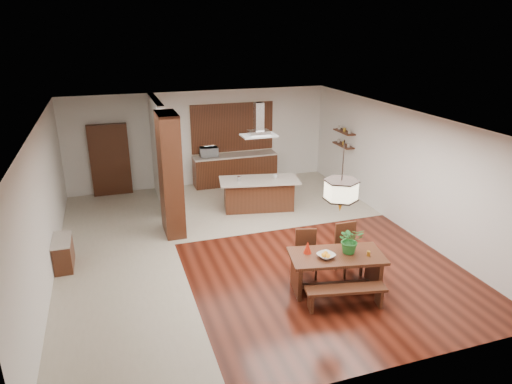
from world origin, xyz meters
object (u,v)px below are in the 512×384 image
object	(u,v)px
dining_chair_left	(307,255)
dining_table	(336,264)
island_cup	(275,177)
hallway_console	(63,253)
fruit_bowl	(326,256)
dining_chair_right	(349,250)
microwave	(209,152)
foliage_plant	(350,240)
range_hood	(259,119)
dining_bench	(345,298)
kitchen_island	(259,194)
pendant_lantern	(342,177)

from	to	relation	value
dining_chair_left	dining_table	bearing A→B (deg)	-46.08
dining_table	island_cup	xyz separation A→B (m)	(0.34, 4.16, 0.38)
hallway_console	fruit_bowl	bearing A→B (deg)	-28.60
island_cup	dining_chair_right	bearing A→B (deg)	-87.14
dining_chair_left	microwave	distance (m)	5.99
dining_chair_right	foliage_plant	bearing A→B (deg)	-121.24
hallway_console	range_hood	xyz separation A→B (m)	(4.83, 1.73, 2.15)
dining_bench	island_cup	xyz separation A→B (m)	(0.46, 4.77, 0.71)
dining_bench	fruit_bowl	xyz separation A→B (m)	(-0.12, 0.58, 0.56)
dining_table	fruit_bowl	world-z (taller)	fruit_bowl
dining_chair_left	kitchen_island	bearing A→B (deg)	102.09
hallway_console	fruit_bowl	size ratio (longest dim) A/B	2.81
dining_bench	range_hood	bearing A→B (deg)	89.73
dining_chair_right	range_hood	size ratio (longest dim) A/B	1.14
kitchen_island	range_hood	world-z (taller)	range_hood
dining_chair_right	island_cup	size ratio (longest dim) A/B	8.43
pendant_lantern	fruit_bowl	xyz separation A→B (m)	(-0.24, -0.04, -1.48)
pendant_lantern	fruit_bowl	size ratio (longest dim) A/B	4.19
dining_chair_left	island_cup	world-z (taller)	island_cup
dining_chair_left	dining_chair_right	distance (m)	0.87
dining_bench	dining_chair_left	world-z (taller)	dining_chair_left
pendant_lantern	foliage_plant	bearing A→B (deg)	0.72
foliage_plant	range_hood	xyz separation A→B (m)	(-0.36, 4.24, 1.48)
dining_table	dining_chair_left	distance (m)	0.69
dining_chair_right	fruit_bowl	size ratio (longest dim) A/B	3.29
hallway_console	dining_table	distance (m)	5.53
fruit_bowl	kitchen_island	world-z (taller)	kitchen_island
dining_chair_right	fruit_bowl	world-z (taller)	dining_chair_right
fruit_bowl	microwave	size ratio (longest dim) A/B	0.59
foliage_plant	range_hood	bearing A→B (deg)	94.90
dining_chair_left	fruit_bowl	distance (m)	0.71
island_cup	kitchen_island	bearing A→B (deg)	169.69
dining_bench	foliage_plant	size ratio (longest dim) A/B	2.76
dining_chair_left	island_cup	distance (m)	3.64
fruit_bowl	foliage_plant	bearing A→B (deg)	4.88
dining_chair_left	foliage_plant	world-z (taller)	foliage_plant
range_hood	pendant_lantern	bearing A→B (deg)	-88.69
foliage_plant	fruit_bowl	bearing A→B (deg)	-175.12
pendant_lantern	kitchen_island	xyz separation A→B (m)	(-0.10, 4.24, -1.80)
dining_bench	kitchen_island	world-z (taller)	kitchen_island
dining_chair_left	dining_chair_right	size ratio (longest dim) A/B	0.92
fruit_bowl	dining_table	bearing A→B (deg)	9.40
microwave	hallway_console	bearing A→B (deg)	-133.38
dining_table	kitchen_island	xyz separation A→B (m)	(-0.10, 4.24, -0.09)
dining_table	kitchen_island	size ratio (longest dim) A/B	0.84
foliage_plant	microwave	bearing A→B (deg)	100.42
dining_table	fruit_bowl	xyz separation A→B (m)	(-0.24, -0.04, 0.23)
dining_table	dining_chair_left	size ratio (longest dim) A/B	1.98
dining_chair_left	foliage_plant	xyz separation A→B (m)	(0.59, -0.60, 0.51)
dining_chair_left	range_hood	world-z (taller)	range_hood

